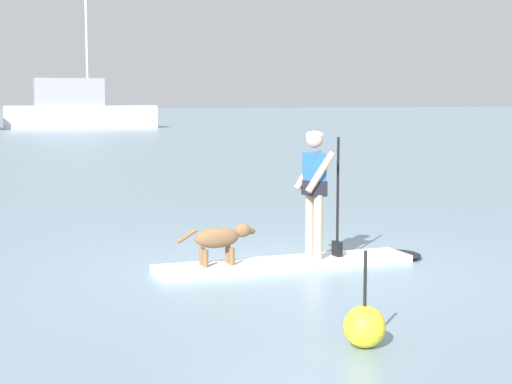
{
  "coord_description": "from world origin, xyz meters",
  "views": [
    {
      "loc": [
        -4.45,
        -9.65,
        2.21
      ],
      "look_at": [
        0.0,
        1.0,
        0.9
      ],
      "focal_mm": 57.28,
      "sensor_mm": 36.0,
      "label": 1
    }
  ],
  "objects_px": {
    "dog": "(221,239)",
    "marker_buoy": "(364,326)",
    "paddleboard": "(301,262)",
    "moored_boat_far_starboard": "(78,110)",
    "person_paddler": "(315,184)"
  },
  "relations": [
    {
      "from": "moored_boat_far_starboard",
      "to": "person_paddler",
      "type": "bearing_deg",
      "value": -97.17
    },
    {
      "from": "paddleboard",
      "to": "person_paddler",
      "type": "xyz_separation_m",
      "value": [
        0.2,
        -0.01,
        1.04
      ]
    },
    {
      "from": "person_paddler",
      "to": "dog",
      "type": "relative_size",
      "value": 1.61
    },
    {
      "from": "paddleboard",
      "to": "person_paddler",
      "type": "distance_m",
      "value": 1.06
    },
    {
      "from": "dog",
      "to": "marker_buoy",
      "type": "bearing_deg",
      "value": -88.66
    },
    {
      "from": "person_paddler",
      "to": "moored_boat_far_starboard",
      "type": "distance_m",
      "value": 54.64
    },
    {
      "from": "dog",
      "to": "marker_buoy",
      "type": "height_order",
      "value": "marker_buoy"
    },
    {
      "from": "paddleboard",
      "to": "moored_boat_far_starboard",
      "type": "distance_m",
      "value": 54.68
    },
    {
      "from": "marker_buoy",
      "to": "paddleboard",
      "type": "bearing_deg",
      "value": 73.18
    },
    {
      "from": "paddleboard",
      "to": "moored_boat_far_starboard",
      "type": "bearing_deg",
      "value": 82.62
    },
    {
      "from": "paddleboard",
      "to": "dog",
      "type": "bearing_deg",
      "value": 178.25
    },
    {
      "from": "person_paddler",
      "to": "dog",
      "type": "bearing_deg",
      "value": 178.25
    },
    {
      "from": "paddleboard",
      "to": "marker_buoy",
      "type": "xyz_separation_m",
      "value": [
        -1.05,
        -3.46,
        0.14
      ]
    },
    {
      "from": "paddleboard",
      "to": "marker_buoy",
      "type": "height_order",
      "value": "marker_buoy"
    },
    {
      "from": "paddleboard",
      "to": "person_paddler",
      "type": "height_order",
      "value": "person_paddler"
    }
  ]
}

